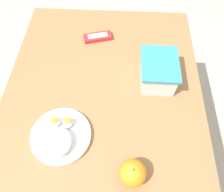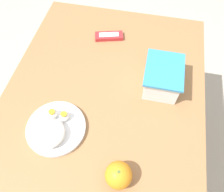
{
  "view_description": "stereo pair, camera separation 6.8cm",
  "coord_description": "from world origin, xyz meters",
  "px_view_note": "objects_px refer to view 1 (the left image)",
  "views": [
    {
      "loc": [
        0.46,
        0.06,
        1.47
      ],
      "look_at": [
        0.02,
        0.04,
        0.75
      ],
      "focal_mm": 35.0,
      "sensor_mm": 36.0,
      "label": 1
    },
    {
      "loc": [
        0.45,
        0.13,
        1.47
      ],
      "look_at": [
        0.02,
        0.04,
        0.75
      ],
      "focal_mm": 35.0,
      "sensor_mm": 36.0,
      "label": 2
    }
  ],
  "objects_px": {
    "orange_fruit": "(133,173)",
    "food_container": "(158,73)",
    "candy_bar": "(98,37)",
    "rice_plate": "(60,137)"
  },
  "relations": [
    {
      "from": "rice_plate",
      "to": "candy_bar",
      "type": "xyz_separation_m",
      "value": [
        -0.51,
        0.09,
        -0.01
      ]
    },
    {
      "from": "orange_fruit",
      "to": "food_container",
      "type": "bearing_deg",
      "value": 165.95
    },
    {
      "from": "orange_fruit",
      "to": "rice_plate",
      "type": "bearing_deg",
      "value": -114.12
    },
    {
      "from": "food_container",
      "to": "rice_plate",
      "type": "bearing_deg",
      "value": -51.37
    },
    {
      "from": "food_container",
      "to": "candy_bar",
      "type": "relative_size",
      "value": 1.28
    },
    {
      "from": "orange_fruit",
      "to": "candy_bar",
      "type": "height_order",
      "value": "orange_fruit"
    },
    {
      "from": "orange_fruit",
      "to": "candy_bar",
      "type": "relative_size",
      "value": 0.62
    },
    {
      "from": "rice_plate",
      "to": "orange_fruit",
      "type": "bearing_deg",
      "value": 65.88
    },
    {
      "from": "food_container",
      "to": "orange_fruit",
      "type": "distance_m",
      "value": 0.41
    },
    {
      "from": "rice_plate",
      "to": "candy_bar",
      "type": "distance_m",
      "value": 0.52
    }
  ]
}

